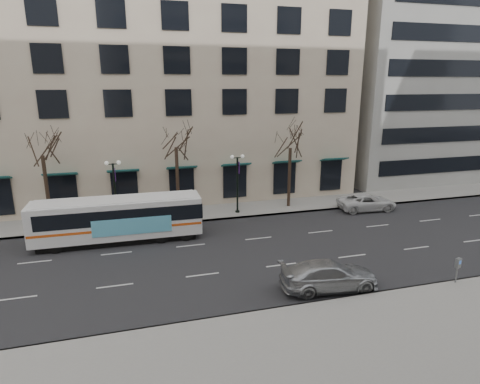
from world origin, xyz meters
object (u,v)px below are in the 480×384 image
object	(u,v)px
city_bus	(119,218)
white_pickup	(367,202)
tree_far_left	(41,143)
tree_far_mid	(176,136)
pay_station	(458,265)
lamp_post_left	(115,189)
lamp_post_right	(237,181)
silver_car	(329,275)
tree_far_right	(291,137)

from	to	relation	value
city_bus	white_pickup	xyz separation A→B (m)	(21.17, 1.70, -1.01)
tree_far_left	tree_far_mid	distance (m)	10.00
tree_far_left	pay_station	xyz separation A→B (m)	(23.57, -16.10, -5.48)
lamp_post_left	pay_station	xyz separation A→B (m)	(18.57, -15.50, -1.73)
lamp_post_left	lamp_post_right	size ratio (longest dim) A/B	1.00
pay_station	tree_far_left	bearing A→B (deg)	131.68
tree_far_mid	lamp_post_right	bearing A→B (deg)	-6.83
lamp_post_right	silver_car	xyz separation A→B (m)	(1.46, -13.96, -2.15)
lamp_post_left	white_pickup	xyz separation A→B (m)	(21.45, -2.00, -2.22)
city_bus	lamp_post_right	bearing A→B (deg)	21.64
tree_far_mid	white_pickup	world-z (taller)	tree_far_mid
city_bus	tree_far_left	bearing A→B (deg)	141.70
lamp_post_right	pay_station	bearing A→B (deg)	-61.08
tree_far_mid	white_pickup	distance (m)	17.78
silver_car	pay_station	xyz separation A→B (m)	(7.11, -1.54, 0.42)
tree_far_right	lamp_post_right	distance (m)	6.11
silver_car	pay_station	distance (m)	7.29
tree_far_left	tree_far_right	size ratio (longest dim) A/B	1.03
lamp_post_left	white_pickup	size ratio (longest dim) A/B	1.01
silver_car	pay_station	world-z (taller)	pay_station
city_bus	silver_car	world-z (taller)	city_bus
tree_far_mid	pay_station	xyz separation A→B (m)	(13.57, -16.10, -5.69)
city_bus	lamp_post_left	bearing A→B (deg)	95.10
lamp_post_right	silver_car	distance (m)	14.20
lamp_post_left	city_bus	bearing A→B (deg)	-85.71
tree_far_right	pay_station	world-z (taller)	tree_far_right
pay_station	lamp_post_left	bearing A→B (deg)	126.15
tree_far_mid	tree_far_left	bearing A→B (deg)	-180.00
tree_far_mid	lamp_post_left	bearing A→B (deg)	-173.15
tree_far_left	pay_station	size ratio (longest dim) A/B	5.67
tree_far_mid	lamp_post_right	xyz separation A→B (m)	(5.01, -0.60, -3.96)
tree_far_mid	lamp_post_right	world-z (taller)	tree_far_mid
tree_far_mid	pay_station	world-z (taller)	tree_far_mid
tree_far_left	lamp_post_right	world-z (taller)	tree_far_left
tree_far_right	silver_car	bearing A→B (deg)	-103.64
tree_far_left	tree_far_right	bearing A→B (deg)	0.00
tree_far_right	pay_station	bearing A→B (deg)	-77.49
city_bus	pay_station	size ratio (longest dim) A/B	7.98
tree_far_left	city_bus	bearing A→B (deg)	-39.11
tree_far_left	lamp_post_right	distance (m)	15.48
silver_car	lamp_post_left	bearing A→B (deg)	44.11
city_bus	white_pickup	distance (m)	21.27
tree_far_mid	city_bus	size ratio (longest dim) A/B	0.73
lamp_post_left	city_bus	world-z (taller)	lamp_post_left
silver_car	white_pickup	distance (m)	15.59
lamp_post_left	lamp_post_right	xyz separation A→B (m)	(10.00, 0.00, 0.00)
tree_far_left	tree_far_right	xyz separation A→B (m)	(20.00, 0.00, -0.28)
lamp_post_left	tree_far_left	bearing A→B (deg)	173.17
lamp_post_right	pay_station	distance (m)	17.79
tree_far_left	tree_far_right	distance (m)	20.00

